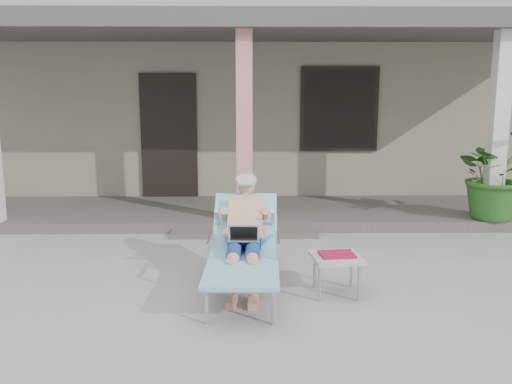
{
  "coord_description": "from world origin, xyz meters",
  "views": [
    {
      "loc": [
        0.05,
        -5.3,
        1.95
      ],
      "look_at": [
        0.14,
        0.6,
        0.85
      ],
      "focal_mm": 38.0,
      "sensor_mm": 36.0,
      "label": 1
    }
  ],
  "objects": [
    {
      "name": "side_table",
      "position": [
        0.91,
        -0.29,
        0.35
      ],
      "size": [
        0.51,
        0.51,
        0.42
      ],
      "rotation": [
        0.0,
        0.0,
        0.12
      ],
      "color": "#B9B9B4",
      "rests_on": "ground"
    },
    {
      "name": "lounger",
      "position": [
        0.01,
        -0.14,
        0.7
      ],
      "size": [
        0.71,
        1.78,
        1.14
      ],
      "rotation": [
        0.0,
        0.0,
        -0.03
      ],
      "color": "#B7B7BC",
      "rests_on": "ground"
    },
    {
      "name": "house",
      "position": [
        0.0,
        6.5,
        1.67
      ],
      "size": [
        10.4,
        5.4,
        3.3
      ],
      "color": "gray",
      "rests_on": "ground"
    },
    {
      "name": "ground",
      "position": [
        0.0,
        0.0,
        0.0
      ],
      "size": [
        60.0,
        60.0,
        0.0
      ],
      "primitive_type": "plane",
      "color": "#9E9E99",
      "rests_on": "ground"
    },
    {
      "name": "porch_overhang",
      "position": [
        0.0,
        2.95,
        2.79
      ],
      "size": [
        10.0,
        2.3,
        2.85
      ],
      "color": "silver",
      "rests_on": "porch_deck"
    },
    {
      "name": "porch_deck",
      "position": [
        0.0,
        3.0,
        0.07
      ],
      "size": [
        10.0,
        2.0,
        0.15
      ],
      "primitive_type": "cube",
      "color": "#605B56",
      "rests_on": "ground"
    },
    {
      "name": "potted_palm",
      "position": [
        3.57,
        2.25,
        0.8
      ],
      "size": [
        1.34,
        1.21,
        1.3
      ],
      "primitive_type": "imported",
      "rotation": [
        0.0,
        0.0,
        0.19
      ],
      "color": "#26591E",
      "rests_on": "porch_deck"
    },
    {
      "name": "porch_step",
      "position": [
        0.0,
        1.85,
        0.04
      ],
      "size": [
        2.0,
        0.3,
        0.07
      ],
      "primitive_type": "cube",
      "color": "#605B56",
      "rests_on": "ground"
    }
  ]
}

